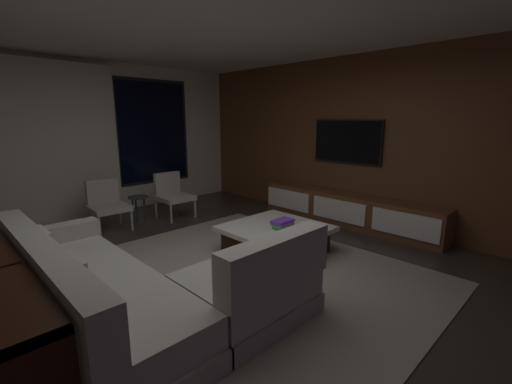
{
  "coord_description": "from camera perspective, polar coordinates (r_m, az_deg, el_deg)",
  "views": [
    {
      "loc": [
        -2.03,
        -2.67,
        1.71
      ],
      "look_at": [
        0.96,
        0.35,
        0.79
      ],
      "focal_mm": 23.77,
      "sensor_mm": 36.0,
      "label": 1
    }
  ],
  "objects": [
    {
      "name": "media_console",
      "position": [
        5.71,
        15.24,
        -3.0
      ],
      "size": [
        0.46,
        3.1,
        0.52
      ],
      "color": "brown",
      "rests_on": "floor"
    },
    {
      "name": "book_stack_on_coffee_table",
      "position": [
        4.28,
        4.47,
        -5.35
      ],
      "size": [
        0.28,
        0.19,
        0.11
      ],
      "color": "#34B077",
      "rests_on": "coffee_table"
    },
    {
      "name": "coffee_table",
      "position": [
        4.43,
        3.32,
        -7.92
      ],
      "size": [
        1.16,
        1.16,
        0.36
      ],
      "color": "black",
      "rests_on": "floor"
    },
    {
      "name": "accent_chair_near_window",
      "position": [
        6.14,
        -13.93,
        -0.12
      ],
      "size": [
        0.54,
        0.56,
        0.78
      ],
      "color": "#B2ADA0",
      "rests_on": "floor"
    },
    {
      "name": "accent_chair_by_curtain",
      "position": [
        5.78,
        -23.82,
        -1.59
      ],
      "size": [
        0.57,
        0.58,
        0.78
      ],
      "color": "#B2ADA0",
      "rests_on": "floor"
    },
    {
      "name": "area_rug",
      "position": [
        3.9,
        -1.74,
        -13.71
      ],
      "size": [
        3.2,
        3.8,
        0.01
      ],
      "primitive_type": "cube",
      "color": "gray",
      "rests_on": "floor"
    },
    {
      "name": "mounted_tv",
      "position": [
        5.79,
        15.06,
        8.25
      ],
      "size": [
        0.05,
        1.21,
        0.7
      ],
      "color": "black"
    },
    {
      "name": "side_stool",
      "position": [
        5.92,
        -19.24,
        -1.5
      ],
      "size": [
        0.32,
        0.32,
        0.46
      ],
      "color": "#333338",
      "rests_on": "floor"
    },
    {
      "name": "floor",
      "position": [
        3.77,
        -6.85,
        -14.87
      ],
      "size": [
        9.2,
        9.2,
        0.0
      ],
      "primitive_type": "plane",
      "color": "#332B26"
    },
    {
      "name": "ceiling",
      "position": [
        3.5,
        -8.12,
        28.53
      ],
      "size": [
        8.2,
        8.2,
        0.0
      ],
      "primitive_type": "plane",
      "color": "silver"
    },
    {
      "name": "back_wall_with_window",
      "position": [
        6.6,
        -27.5,
        7.69
      ],
      "size": [
        6.6,
        0.3,
        2.7
      ],
      "color": "silver",
      "rests_on": "floor"
    },
    {
      "name": "sectional_couch",
      "position": [
        3.13,
        -19.6,
        -15.51
      ],
      "size": [
        1.98,
        2.5,
        0.82
      ],
      "color": "gray",
      "rests_on": "floor"
    },
    {
      "name": "media_wall",
      "position": [
        5.76,
        17.77,
        8.07
      ],
      "size": [
        0.12,
        7.8,
        2.7
      ],
      "color": "brown",
      "rests_on": "floor"
    }
  ]
}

